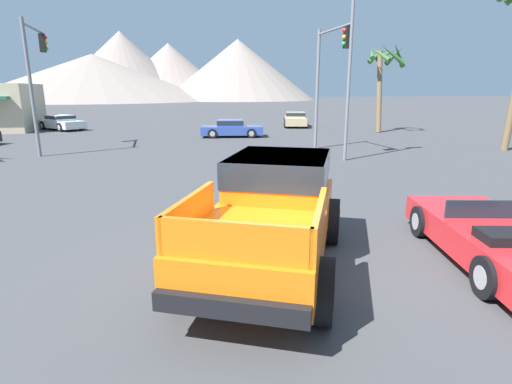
{
  "coord_description": "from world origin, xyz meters",
  "views": [
    {
      "loc": [
        -2.05,
        -6.24,
        3.06
      ],
      "look_at": [
        -0.25,
        0.99,
        1.14
      ],
      "focal_mm": 28.0,
      "sensor_mm": 36.0,
      "label": 1
    }
  ],
  "objects_px": {
    "red_convertible_car": "(496,240)",
    "palm_tree_short": "(384,66)",
    "parked_car_white": "(61,122)",
    "orange_pickup_truck": "(274,205)",
    "street_lamp_post": "(351,49)",
    "traffic_light_main": "(36,64)",
    "parked_car_blue": "(231,128)",
    "parked_car_tan": "(295,119)",
    "traffic_light_crosswalk": "(329,66)"
  },
  "relations": [
    {
      "from": "red_convertible_car",
      "to": "palm_tree_short",
      "type": "height_order",
      "value": "palm_tree_short"
    },
    {
      "from": "parked_car_white",
      "to": "orange_pickup_truck",
      "type": "bearing_deg",
      "value": 69.61
    },
    {
      "from": "street_lamp_post",
      "to": "traffic_light_main",
      "type": "bearing_deg",
      "value": 156.79
    },
    {
      "from": "parked_car_white",
      "to": "palm_tree_short",
      "type": "xyz_separation_m",
      "value": [
        23.04,
        -7.71,
        4.05
      ]
    },
    {
      "from": "parked_car_blue",
      "to": "parked_car_white",
      "type": "distance_m",
      "value": 14.31
    },
    {
      "from": "parked_car_white",
      "to": "traffic_light_main",
      "type": "distance_m",
      "value": 12.91
    },
    {
      "from": "traffic_light_main",
      "to": "palm_tree_short",
      "type": "xyz_separation_m",
      "value": [
        21.29,
        4.55,
        0.39
      ]
    },
    {
      "from": "parked_car_tan",
      "to": "traffic_light_crosswalk",
      "type": "distance_m",
      "value": 14.81
    },
    {
      "from": "traffic_light_main",
      "to": "traffic_light_crosswalk",
      "type": "bearing_deg",
      "value": -103.98
    },
    {
      "from": "traffic_light_main",
      "to": "traffic_light_crosswalk",
      "type": "distance_m",
      "value": 13.96
    },
    {
      "from": "traffic_light_crosswalk",
      "to": "street_lamp_post",
      "type": "bearing_deg",
      "value": -2.54
    },
    {
      "from": "parked_car_white",
      "to": "traffic_light_main",
      "type": "xyz_separation_m",
      "value": [
        1.75,
        -12.26,
        3.66
      ]
    },
    {
      "from": "traffic_light_main",
      "to": "traffic_light_crosswalk",
      "type": "height_order",
      "value": "traffic_light_main"
    },
    {
      "from": "traffic_light_main",
      "to": "palm_tree_short",
      "type": "relative_size",
      "value": 0.99
    },
    {
      "from": "red_convertible_car",
      "to": "parked_car_white",
      "type": "height_order",
      "value": "parked_car_white"
    },
    {
      "from": "red_convertible_car",
      "to": "parked_car_white",
      "type": "bearing_deg",
      "value": 129.3
    },
    {
      "from": "orange_pickup_truck",
      "to": "traffic_light_crosswalk",
      "type": "relative_size",
      "value": 0.9
    },
    {
      "from": "traffic_light_crosswalk",
      "to": "street_lamp_post",
      "type": "relative_size",
      "value": 0.77
    },
    {
      "from": "parked_car_white",
      "to": "traffic_light_crosswalk",
      "type": "relative_size",
      "value": 0.75
    },
    {
      "from": "parked_car_tan",
      "to": "street_lamp_post",
      "type": "distance_m",
      "value": 17.22
    },
    {
      "from": "traffic_light_main",
      "to": "parked_car_blue",
      "type": "bearing_deg",
      "value": -66.63
    },
    {
      "from": "parked_car_blue",
      "to": "traffic_light_main",
      "type": "relative_size",
      "value": 0.7
    },
    {
      "from": "traffic_light_main",
      "to": "street_lamp_post",
      "type": "relative_size",
      "value": 0.78
    },
    {
      "from": "parked_car_blue",
      "to": "orange_pickup_truck",
      "type": "bearing_deg",
      "value": 1.6
    },
    {
      "from": "parked_car_white",
      "to": "traffic_light_crosswalk",
      "type": "distance_m",
      "value": 22.16
    },
    {
      "from": "palm_tree_short",
      "to": "parked_car_blue",
      "type": "bearing_deg",
      "value": -179.31
    },
    {
      "from": "orange_pickup_truck",
      "to": "traffic_light_crosswalk",
      "type": "distance_m",
      "value": 13.83
    },
    {
      "from": "traffic_light_main",
      "to": "street_lamp_post",
      "type": "bearing_deg",
      "value": -113.21
    },
    {
      "from": "orange_pickup_truck",
      "to": "palm_tree_short",
      "type": "xyz_separation_m",
      "value": [
        13.98,
        19.88,
        3.57
      ]
    },
    {
      "from": "traffic_light_main",
      "to": "street_lamp_post",
      "type": "xyz_separation_m",
      "value": [
        13.44,
        -5.76,
        0.43
      ]
    },
    {
      "from": "orange_pickup_truck",
      "to": "parked_car_white",
      "type": "bearing_deg",
      "value": 134.87
    },
    {
      "from": "parked_car_blue",
      "to": "parked_car_white",
      "type": "height_order",
      "value": "parked_car_white"
    },
    {
      "from": "parked_car_blue",
      "to": "street_lamp_post",
      "type": "relative_size",
      "value": 0.55
    },
    {
      "from": "red_convertible_car",
      "to": "traffic_light_main",
      "type": "xyz_separation_m",
      "value": [
        -11.19,
        16.37,
        3.81
      ]
    },
    {
      "from": "parked_car_white",
      "to": "parked_car_tan",
      "type": "bearing_deg",
      "value": 136.39
    },
    {
      "from": "parked_car_white",
      "to": "red_convertible_car",
      "type": "bearing_deg",
      "value": 75.74
    },
    {
      "from": "parked_car_white",
      "to": "street_lamp_post",
      "type": "height_order",
      "value": "street_lamp_post"
    },
    {
      "from": "orange_pickup_truck",
      "to": "palm_tree_short",
      "type": "distance_m",
      "value": 24.56
    },
    {
      "from": "parked_car_blue",
      "to": "traffic_light_main",
      "type": "distance_m",
      "value": 11.73
    },
    {
      "from": "red_convertible_car",
      "to": "parked_car_tan",
      "type": "distance_m",
      "value": 27.58
    },
    {
      "from": "parked_car_tan",
      "to": "traffic_light_crosswalk",
      "type": "bearing_deg",
      "value": -86.53
    },
    {
      "from": "street_lamp_post",
      "to": "palm_tree_short",
      "type": "xyz_separation_m",
      "value": [
        7.85,
        10.32,
        -0.04
      ]
    },
    {
      "from": "traffic_light_crosswalk",
      "to": "palm_tree_short",
      "type": "distance_m",
      "value": 11.09
    },
    {
      "from": "red_convertible_car",
      "to": "palm_tree_short",
      "type": "distance_m",
      "value": 23.61
    },
    {
      "from": "palm_tree_short",
      "to": "parked_car_white",
      "type": "bearing_deg",
      "value": 161.5
    },
    {
      "from": "orange_pickup_truck",
      "to": "parked_car_white",
      "type": "xyz_separation_m",
      "value": [
        -9.06,
        27.58,
        -0.48
      ]
    },
    {
      "from": "parked_car_tan",
      "to": "traffic_light_main",
      "type": "distance_m",
      "value": 20.28
    },
    {
      "from": "parked_car_white",
      "to": "palm_tree_short",
      "type": "height_order",
      "value": "palm_tree_short"
    },
    {
      "from": "palm_tree_short",
      "to": "parked_car_tan",
      "type": "bearing_deg",
      "value": 125.93
    },
    {
      "from": "parked_car_white",
      "to": "street_lamp_post",
      "type": "relative_size",
      "value": 0.57
    }
  ]
}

